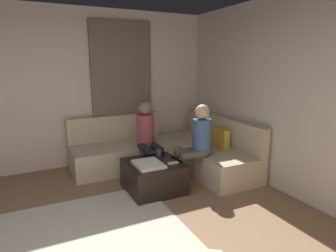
# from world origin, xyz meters

# --- Properties ---
(wall_back) EXTENTS (6.00, 0.12, 2.70)m
(wall_back) POSITION_xyz_m (0.00, 2.94, 1.35)
(wall_back) COLOR beige
(wall_back) RESTS_ON ground_plane
(wall_left) EXTENTS (0.12, 6.00, 2.70)m
(wall_left) POSITION_xyz_m (-2.94, 0.00, 1.35)
(wall_left) COLOR beige
(wall_left) RESTS_ON ground_plane
(curtain_panel) EXTENTS (0.06, 1.10, 2.50)m
(curtain_panel) POSITION_xyz_m (-2.84, 1.30, 1.25)
(curtain_panel) COLOR #726659
(curtain_panel) RESTS_ON ground_plane
(sectional_couch) EXTENTS (2.10, 2.55, 0.87)m
(sectional_couch) POSITION_xyz_m (-2.08, 1.88, 0.28)
(sectional_couch) COLOR #C6B593
(sectional_couch) RESTS_ON ground_plane
(ottoman) EXTENTS (0.76, 0.76, 0.42)m
(ottoman) POSITION_xyz_m (-1.34, 1.26, 0.21)
(ottoman) COLOR black
(ottoman) RESTS_ON ground_plane
(folded_blanket) EXTENTS (0.44, 0.36, 0.04)m
(folded_blanket) POSITION_xyz_m (-1.24, 1.14, 0.44)
(folded_blanket) COLOR white
(folded_blanket) RESTS_ON ottoman
(coffee_mug) EXTENTS (0.08, 0.08, 0.10)m
(coffee_mug) POSITION_xyz_m (-1.56, 1.44, 0.47)
(coffee_mug) COLOR #334C72
(coffee_mug) RESTS_ON ottoman
(game_remote) EXTENTS (0.05, 0.15, 0.02)m
(game_remote) POSITION_xyz_m (-1.16, 1.48, 0.43)
(game_remote) COLOR white
(game_remote) RESTS_ON ottoman
(person_on_couch_back) EXTENTS (0.30, 0.60, 1.20)m
(person_on_couch_back) POSITION_xyz_m (-1.30, 1.93, 0.66)
(person_on_couch_back) COLOR brown
(person_on_couch_back) RESTS_ON ground_plane
(person_on_couch_side) EXTENTS (0.60, 0.30, 1.20)m
(person_on_couch_side) POSITION_xyz_m (-1.93, 1.42, 0.66)
(person_on_couch_side) COLOR black
(person_on_couch_side) RESTS_ON ground_plane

